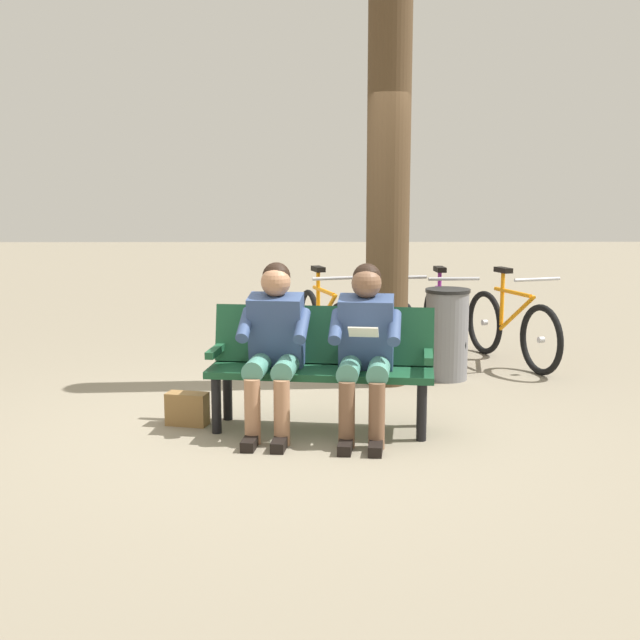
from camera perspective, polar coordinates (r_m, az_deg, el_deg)
The scene contains 11 objects.
ground_plane at distance 5.93m, azimuth -2.54°, elevation -7.59°, with size 40.00×40.00×0.00m, color gray.
bench at distance 5.85m, azimuth 0.12°, elevation -2.70°, with size 1.65×0.68×0.87m.
person_reading at distance 5.63m, azimuth 3.19°, elevation -1.55°, with size 0.53×0.80×1.20m.
person_companion at distance 5.71m, azimuth -3.24°, elevation -1.41°, with size 0.53×0.80×1.20m.
handbag at distance 6.06m, azimuth -9.30°, elevation -6.17°, with size 0.30×0.14×0.24m, color olive.
tree_trunk at distance 7.08m, azimuth 4.83°, elevation 10.51°, with size 0.37×0.37×3.75m, color #4C3823.
litter_bin at distance 7.41m, azimuth 8.88°, elevation -0.98°, with size 0.40×0.40×0.82m.
bicycle_silver at distance 8.19m, azimuth 13.26°, elevation -0.52°, with size 0.65×1.61×0.94m.
bicycle_red at distance 8.13m, azimuth 8.60°, elevation -0.45°, with size 0.48×1.68×0.94m.
bicycle_black at distance 8.17m, azimuth 4.85°, elevation -0.32°, with size 0.52×1.66×0.94m.
bicycle_orange at distance 8.07m, azimuth 0.26°, elevation -0.41°, with size 0.62×1.63×0.94m.
Camera 1 is at (-0.21, 5.67, 1.73)m, focal length 45.62 mm.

